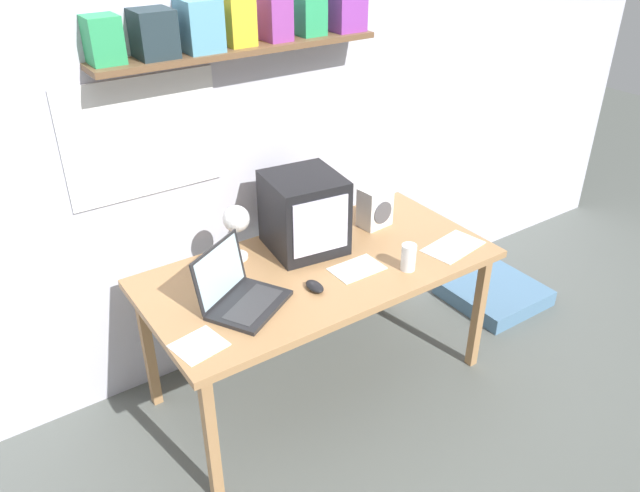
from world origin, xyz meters
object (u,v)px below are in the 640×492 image
object	(u,v)px
laptop	(237,290)
floor_cushion	(493,292)
desk_lamp	(236,223)
crt_monitor	(304,213)
juice_glass	(408,258)
space_heater	(375,207)
computer_mouse	(315,286)
loose_paper_near_laptop	(199,345)
corner_desk	(320,275)
open_notebook	(357,269)
printed_handout	(453,247)

from	to	relation	value
laptop	floor_cushion	world-z (taller)	laptop
desk_lamp	crt_monitor	bearing A→B (deg)	11.04
juice_glass	space_heater	xyz separation A→B (m)	(0.14, 0.41, 0.05)
computer_mouse	loose_paper_near_laptop	bearing A→B (deg)	-173.37
crt_monitor	juice_glass	world-z (taller)	crt_monitor
loose_paper_near_laptop	floor_cushion	size ratio (longest dim) A/B	0.40
corner_desk	open_notebook	bearing A→B (deg)	-45.91
printed_handout	loose_paper_near_laptop	bearing A→B (deg)	179.68
crt_monitor	open_notebook	xyz separation A→B (m)	(0.08, -0.30, -0.18)
computer_mouse	open_notebook	xyz separation A→B (m)	(0.25, 0.03, -0.01)
crt_monitor	corner_desk	bearing A→B (deg)	-93.24
corner_desk	computer_mouse	size ratio (longest dim) A/B	15.29
corner_desk	loose_paper_near_laptop	world-z (taller)	loose_paper_near_laptop
crt_monitor	computer_mouse	distance (m)	0.41
juice_glass	computer_mouse	distance (m)	0.45
desk_lamp	open_notebook	distance (m)	0.58
space_heater	computer_mouse	bearing A→B (deg)	-156.66
desk_lamp	floor_cushion	distance (m)	1.82
corner_desk	computer_mouse	distance (m)	0.21
computer_mouse	desk_lamp	bearing A→B (deg)	115.41
corner_desk	floor_cushion	size ratio (longest dim) A/B	3.10
space_heater	open_notebook	world-z (taller)	space_heater
juice_glass	desk_lamp	bearing A→B (deg)	142.82
space_heater	open_notebook	distance (m)	0.45
corner_desk	juice_glass	world-z (taller)	juice_glass
juice_glass	space_heater	bearing A→B (deg)	71.40
crt_monitor	printed_handout	bearing A→B (deg)	-27.49
corner_desk	crt_monitor	distance (m)	0.30
floor_cushion	space_heater	bearing A→B (deg)	169.53
corner_desk	printed_handout	distance (m)	0.66
corner_desk	laptop	world-z (taller)	laptop
computer_mouse	crt_monitor	bearing A→B (deg)	63.62
printed_handout	floor_cushion	bearing A→B (deg)	19.17
desk_lamp	computer_mouse	xyz separation A→B (m)	(0.17, -0.36, -0.20)
crt_monitor	open_notebook	distance (m)	0.36
crt_monitor	juice_glass	bearing A→B (deg)	-50.49
desk_lamp	printed_handout	world-z (taller)	desk_lamp
space_heater	loose_paper_near_laptop	xyz separation A→B (m)	(-1.14, -0.38, -0.10)
laptop	desk_lamp	size ratio (longest dim) A/B	1.38
corner_desk	space_heater	xyz separation A→B (m)	(0.45, 0.16, 0.16)
desk_lamp	juice_glass	xyz separation A→B (m)	(0.61, -0.46, -0.16)
corner_desk	laptop	size ratio (longest dim) A/B	3.87
computer_mouse	floor_cushion	distance (m)	1.57
space_heater	printed_handout	xyz separation A→B (m)	(0.17, -0.39, -0.10)
loose_paper_near_laptop	printed_handout	bearing A→B (deg)	-0.32
corner_desk	open_notebook	world-z (taller)	open_notebook
desk_lamp	space_heater	distance (m)	0.76
laptop	printed_handout	world-z (taller)	laptop
corner_desk	juice_glass	size ratio (longest dim) A/B	12.86
crt_monitor	computer_mouse	world-z (taller)	crt_monitor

